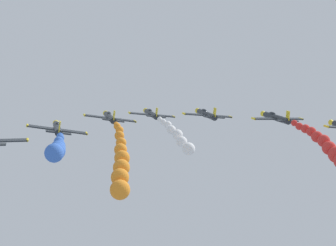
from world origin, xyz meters
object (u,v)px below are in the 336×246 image
object	(u,v)px
airplane_lead	(151,114)
airplane_left_outer	(57,128)
airplane_right_inner	(206,114)
airplane_right_outer	(276,118)
airplane_left_inner	(110,117)

from	to	relation	value
airplane_lead	airplane_left_outer	world-z (taller)	airplane_left_outer
airplane_right_inner	airplane_right_outer	size ratio (longest dim) A/B	1.00
airplane_lead	airplane_left_inner	xyz separation A→B (m)	(-9.77, -9.31, 0.97)
airplane_right_inner	airplane_lead	bearing A→B (deg)	130.57
airplane_right_inner	airplane_right_outer	world-z (taller)	airplane_right_outer
airplane_lead	airplane_right_inner	world-z (taller)	airplane_right_inner
airplane_right_outer	airplane_lead	bearing A→B (deg)	136.65
airplane_lead	airplane_right_inner	xyz separation A→B (m)	(8.48, -9.90, 0.95)
airplane_lead	airplane_right_inner	distance (m)	13.07
airplane_lead	airplane_left_outer	distance (m)	27.21
airplane_lead	airplane_right_inner	size ratio (longest dim) A/B	1.00
airplane_left_outer	airplane_right_outer	world-z (taller)	airplane_right_outer
airplane_lead	airplane_left_inner	bearing A→B (deg)	-136.40
airplane_lead	airplane_left_outer	bearing A→B (deg)	-135.70
airplane_right_inner	airplane_left_outer	distance (m)	29.38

